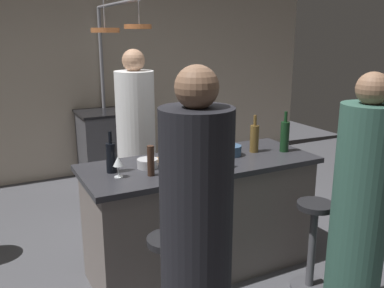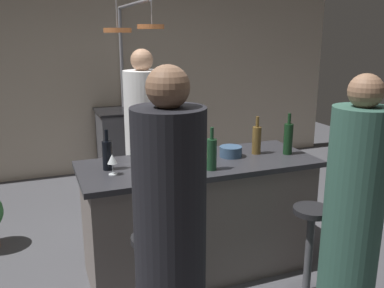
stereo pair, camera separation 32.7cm
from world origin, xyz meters
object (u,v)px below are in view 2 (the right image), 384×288
Objects in this scene: wine_bottle_amber at (257,140)px; mixing_bowl_blue at (231,152)px; cutting_board at (177,159)px; bar_stool_right at (309,248)px; stove_range at (129,143)px; guest_right at (352,220)px; bar_stool_left at (154,281)px; wine_bottle_dark at (107,154)px; guest_left at (170,248)px; wine_glass_by_chef at (112,160)px; wine_bottle_green at (212,154)px; chef at (144,146)px; mixing_bowl_steel at (144,162)px; pepper_mill at (144,159)px; wine_glass_near_right_guest at (163,160)px; wine_bottle_red at (288,138)px.

wine_bottle_amber reaches higher than mixing_bowl_blue.
mixing_bowl_blue is at bearing 179.72° from wine_bottle_amber.
bar_stool_right is at bearing -44.15° from cutting_board.
guest_right is at bearing -80.33° from stove_range.
wine_bottle_dark is at bearing 100.87° from bar_stool_left.
guest_left is 1.49m from wine_bottle_amber.
wine_glass_by_chef is (-1.26, 0.55, 0.63)m from bar_stool_right.
chef is at bearing 98.77° from wine_bottle_green.
wine_bottle_amber is at bearing -0.33° from mixing_bowl_steel.
chef is 1.99m from guest_left.
wine_bottle_amber is (0.65, -0.06, 0.11)m from cutting_board.
wine_bottle_green is at bearing -12.07° from wine_glass_by_chef.
guest_left reaches higher than wine_bottle_amber.
mixing_bowl_blue is at bearing 12.76° from pepper_mill.
chef is at bearing 126.20° from wine_bottle_amber.
wine_glass_near_right_guest is 0.26m from mixing_bowl_steel.
wine_bottle_red is at bearing -73.66° from stove_range.
pepper_mill is at bearing -170.23° from wine_bottle_amber.
wine_bottle_red reaches higher than wine_bottle_green.
guest_left is 5.14× the size of wine_bottle_red.
wine_glass_near_right_guest is at bearing 139.54° from guest_right.
bar_stool_left is 4.66× the size of wine_glass_by_chef.
mixing_bowl_blue is (-0.46, 0.10, -0.09)m from wine_bottle_red.
wine_bottle_green reaches higher than wine_glass_near_right_guest.
wine_bottle_amber is at bearing 94.34° from guest_right.
guest_left is 1.05m from mixing_bowl_steel.
wine_bottle_amber reaches higher than wine_bottle_dark.
wine_bottle_red is at bearing 6.92° from wine_glass_near_right_guest.
guest_left is at bearing -104.82° from wine_glass_near_right_guest.
guest_right is 7.76× the size of pepper_mill.
wine_bottle_dark is at bearing -118.94° from chef.
pepper_mill reaches higher than cutting_board.
wine_bottle_red reaches higher than bar_stool_right.
wine_bottle_red reaches higher than cutting_board.
wine_bottle_amber is (1.06, 0.65, 0.64)m from bar_stool_left.
mixing_bowl_steel reaches higher than cutting_board.
chef is 1.05× the size of guest_right.
pepper_mill reaches higher than bar_stool_left.
bar_stool_right is 3.24× the size of pepper_mill.
bar_stool_left is 0.98m from cutting_board.
bar_stool_left is 1.54m from wine_bottle_red.
guest_right is at bearing -18.37° from bar_stool_left.
guest_right is at bearing -45.84° from mixing_bowl_steel.
chef is 5.59× the size of wine_bottle_amber.
cutting_board is at bearing 3.65° from wine_bottle_dark.
mixing_bowl_steel is at bearing 149.36° from wine_bottle_green.
stove_range is 1.31× the size of bar_stool_right.
guest_right is (0.59, -3.45, 0.31)m from stove_range.
mixing_bowl_steel is (-1.00, 1.03, 0.18)m from guest_right.
bar_stool_right is at bearing 17.84° from guest_left.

